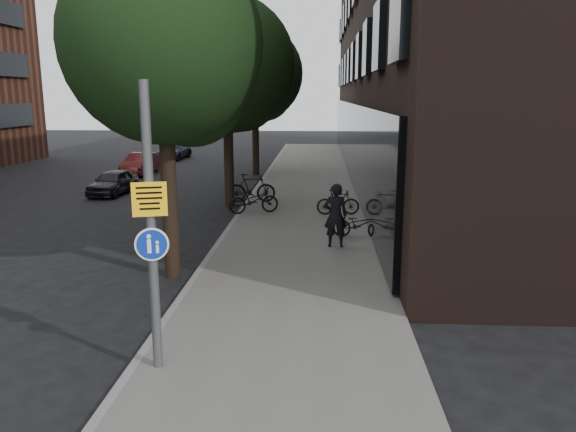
# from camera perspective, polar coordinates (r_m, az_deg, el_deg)

# --- Properties ---
(ground) EXTENTS (120.00, 120.00, 0.00)m
(ground) POSITION_cam_1_polar(r_m,az_deg,el_deg) (9.05, -2.49, -15.43)
(ground) COLOR black
(ground) RESTS_ON ground
(sidewalk) EXTENTS (4.50, 60.00, 0.12)m
(sidewalk) POSITION_cam_1_polar(r_m,az_deg,el_deg) (18.46, 1.36, -0.77)
(sidewalk) COLOR #5F5D58
(sidewalk) RESTS_ON ground
(curb_edge) EXTENTS (0.15, 60.00, 0.13)m
(curb_edge) POSITION_cam_1_polar(r_m,az_deg,el_deg) (18.66, -5.56, -0.66)
(curb_edge) COLOR slate
(curb_edge) RESTS_ON ground
(street_tree_near) EXTENTS (4.40, 4.40, 7.50)m
(street_tree_near) POSITION_cam_1_polar(r_m,az_deg,el_deg) (13.09, -12.11, 15.92)
(street_tree_near) COLOR black
(street_tree_near) RESTS_ON ground
(street_tree_mid) EXTENTS (5.00, 5.00, 7.80)m
(street_tree_mid) POSITION_cam_1_polar(r_m,az_deg,el_deg) (21.41, -5.98, 14.57)
(street_tree_mid) COLOR black
(street_tree_mid) RESTS_ON ground
(street_tree_far) EXTENTS (5.00, 5.00, 7.80)m
(street_tree_far) POSITION_cam_1_polar(r_m,az_deg,el_deg) (30.32, -3.21, 13.89)
(street_tree_far) COLOR black
(street_tree_far) RESTS_ON ground
(signpost) EXTENTS (0.49, 0.16, 4.29)m
(signpost) POSITION_cam_1_polar(r_m,az_deg,el_deg) (8.41, -13.73, -1.29)
(signpost) COLOR #595B5E
(signpost) RESTS_ON sidewalk
(pedestrian) EXTENTS (0.66, 0.45, 1.75)m
(pedestrian) POSITION_cam_1_polar(r_m,az_deg,el_deg) (15.30, 4.85, 0.07)
(pedestrian) COLOR black
(pedestrian) RESTS_ON sidewalk
(parked_bike_facade_near) EXTENTS (1.64, 0.86, 0.82)m
(parked_bike_facade_near) POSITION_cam_1_polar(r_m,az_deg,el_deg) (16.40, 7.25, -0.84)
(parked_bike_facade_near) COLOR black
(parked_bike_facade_near) RESTS_ON sidewalk
(parked_bike_facade_far) EXTENTS (1.51, 0.51, 0.89)m
(parked_bike_facade_far) POSITION_cam_1_polar(r_m,az_deg,el_deg) (19.52, 5.10, 1.42)
(parked_bike_facade_far) COLOR black
(parked_bike_facade_far) RESTS_ON sidewalk
(parked_bike_curb_near) EXTENTS (1.88, 1.21, 0.93)m
(parked_bike_curb_near) POSITION_cam_1_polar(r_m,az_deg,el_deg) (19.74, -3.50, 1.62)
(parked_bike_curb_near) COLOR black
(parked_bike_curb_near) RESTS_ON sidewalk
(parked_bike_curb_far) EXTENTS (1.91, 0.77, 1.12)m
(parked_bike_curb_far) POSITION_cam_1_polar(r_m,az_deg,el_deg) (21.76, -3.75, 2.85)
(parked_bike_curb_far) COLOR black
(parked_bike_curb_far) RESTS_ON sidewalk
(parked_car_near) EXTENTS (1.54, 3.24, 1.07)m
(parked_car_near) POSITION_cam_1_polar(r_m,az_deg,el_deg) (25.30, -17.36, 3.30)
(parked_car_near) COLOR black
(parked_car_near) RESTS_ON ground
(parked_car_mid) EXTENTS (1.35, 3.54, 1.15)m
(parked_car_mid) POSITION_cam_1_polar(r_m,az_deg,el_deg) (31.35, -14.74, 5.15)
(parked_car_mid) COLOR #561B18
(parked_car_mid) RESTS_ON ground
(parked_car_far) EXTENTS (1.88, 4.04, 1.14)m
(parked_car_far) POSITION_cam_1_polar(r_m,az_deg,el_deg) (38.63, -11.52, 6.55)
(parked_car_far) COLOR #1A1D2F
(parked_car_far) RESTS_ON ground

